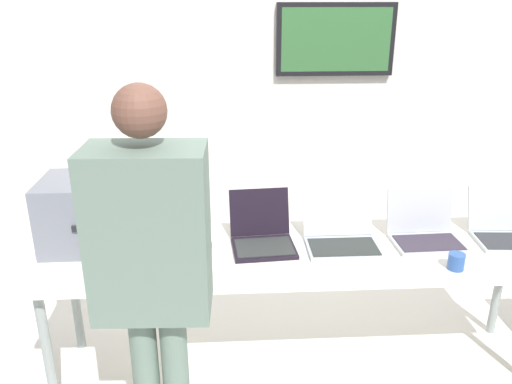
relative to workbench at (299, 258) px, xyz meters
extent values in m
cube|color=silver|center=(0.00, 0.00, -0.72)|extent=(8.00, 8.00, 0.04)
cube|color=silver|center=(0.00, 1.13, 0.69)|extent=(8.00, 0.06, 2.76)
cube|color=black|center=(0.35, 1.08, 1.01)|extent=(0.77, 0.05, 0.46)
cube|color=#2F5C31|center=(0.35, 1.06, 1.01)|extent=(0.71, 0.02, 0.40)
cube|color=silver|center=(0.00, 0.00, 0.03)|extent=(2.74, 0.70, 0.04)
cylinder|color=gray|center=(-1.27, -0.25, -0.34)|extent=(0.05, 0.05, 0.71)
cylinder|color=gray|center=(-1.27, 0.25, -0.34)|extent=(0.05, 0.05, 0.71)
cylinder|color=gray|center=(1.27, 0.25, -0.34)|extent=(0.05, 0.05, 0.71)
cube|color=slate|center=(-1.10, 0.11, 0.23)|extent=(0.43, 0.38, 0.37)
cube|color=black|center=(-1.10, -0.08, 0.23)|extent=(0.04, 0.01, 0.03)
cube|color=#ABAFB3|center=(-0.66, 0.00, 0.06)|extent=(0.35, 0.28, 0.02)
cube|color=#2D3231|center=(-0.66, -0.01, 0.07)|extent=(0.31, 0.23, 0.00)
cube|color=#ABAFB3|center=(-0.68, 0.16, 0.19)|extent=(0.33, 0.10, 0.25)
cube|color=#394A71|center=(-0.68, 0.16, 0.19)|extent=(0.30, 0.08, 0.22)
cube|color=black|center=(-0.19, 0.00, 0.06)|extent=(0.34, 0.28, 0.02)
cube|color=#2B2E2D|center=(-0.19, -0.01, 0.07)|extent=(0.31, 0.23, 0.00)
cube|color=black|center=(-0.20, 0.17, 0.19)|extent=(0.33, 0.11, 0.25)
cube|color=#1F5C3E|center=(-0.20, 0.18, 0.19)|extent=(0.30, 0.09, 0.22)
cube|color=#A8AEBC|center=(0.22, -0.02, 0.06)|extent=(0.37, 0.25, 0.02)
cube|color=#292E2C|center=(0.22, -0.03, 0.07)|extent=(0.35, 0.20, 0.00)
cube|color=#A8AEBC|center=(0.22, 0.16, 0.18)|extent=(0.37, 0.12, 0.23)
cube|color=#2E5339|center=(0.22, 0.17, 0.18)|extent=(0.35, 0.10, 0.20)
cube|color=#ACAFB7|center=(0.68, 0.01, 0.06)|extent=(0.37, 0.26, 0.02)
cube|color=#322B39|center=(0.68, -0.01, 0.07)|extent=(0.34, 0.20, 0.00)
cube|color=#ACAFB7|center=(0.68, 0.15, 0.19)|extent=(0.36, 0.07, 0.24)
cube|color=#2D4C81|center=(0.68, 0.16, 0.19)|extent=(0.33, 0.06, 0.21)
cube|color=#ACB6B9|center=(1.11, 0.00, 0.06)|extent=(0.34, 0.27, 0.02)
cube|color=#2E3035|center=(1.11, -0.01, 0.07)|extent=(0.31, 0.22, 0.00)
cube|color=#ACB6B9|center=(1.13, 0.17, 0.18)|extent=(0.33, 0.13, 0.23)
cube|color=white|center=(1.13, 0.17, 0.18)|extent=(0.30, 0.11, 0.20)
cube|color=slate|center=(-0.66, -0.63, 0.46)|extent=(0.45, 0.28, 0.66)
sphere|color=brown|center=(-0.66, -0.63, 0.92)|extent=(0.19, 0.19, 0.19)
cylinder|color=slate|center=(-0.82, -0.33, 0.18)|extent=(0.08, 0.32, 0.07)
cylinder|color=slate|center=(-0.49, -0.35, 0.18)|extent=(0.08, 0.32, 0.07)
cylinder|color=#2D539B|center=(0.72, -0.25, 0.09)|extent=(0.08, 0.08, 0.08)
camera|label=1|loc=(-0.37, -2.38, 1.29)|focal=36.23mm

